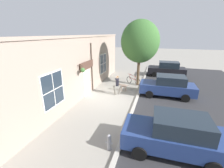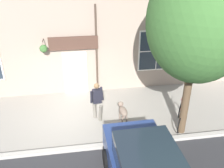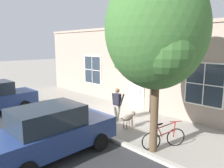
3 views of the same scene
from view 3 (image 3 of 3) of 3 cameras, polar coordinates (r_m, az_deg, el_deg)
The scene contains 8 objects.
ground_plane at distance 12.01m, azimuth -1.80°, elevation -7.90°, with size 90.00×90.00×0.00m, color gray.
storefront_facade at distance 13.15m, azimuth 5.80°, elevation 4.44°, with size 0.95×18.00×4.84m.
pedestrian_walking at distance 10.75m, azimuth 1.39°, elevation -4.56°, with size 0.70×0.55×1.66m.
dog_on_leash at distance 10.05m, azimuth 4.44°, elevation -8.68°, with size 1.07×0.35×0.73m.
street_tree_by_curb at distance 7.32m, azimuth 11.94°, elevation 13.16°, with size 3.57×3.21×6.19m.
leaning_bicycle at distance 8.42m, azimuth 13.38°, elevation -13.56°, with size 1.55×0.87×1.00m.
parked_car_mid_block at distance 7.76m, azimuth -15.43°, elevation -11.74°, with size 4.33×2.00×1.75m.
fire_hydrant at distance 15.25m, azimuth -19.34°, elevation -3.01°, with size 0.34×0.20×0.77m.
Camera 3 is at (7.63, 8.50, 3.73)m, focal length 35.00 mm.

